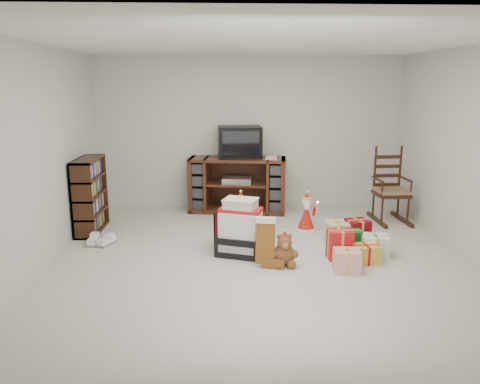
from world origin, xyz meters
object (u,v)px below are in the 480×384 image
teddy_bear (284,252)px  mrs_claus_figurine (241,217)px  bookshelf (90,196)px  tv_stand (237,185)px  rocking_chair (390,195)px  gift_cluster (353,244)px  sneaker_pair (100,241)px  red_suitcase (229,230)px  santa_figurine (306,216)px  crt_television (240,142)px  gift_pile (241,231)px

teddy_bear → mrs_claus_figurine: (-0.45, 1.24, 0.06)m
bookshelf → teddy_bear: 2.95m
tv_stand → rocking_chair: rocking_chair is taller
bookshelf → gift_cluster: bookshelf is taller
tv_stand → sneaker_pair: 2.47m
sneaker_pair → mrs_claus_figurine: bearing=23.8°
red_suitcase → gift_cluster: (1.51, -0.37, -0.09)m
santa_figurine → mrs_claus_figurine: bearing=-176.2°
santa_figurine → tv_stand: bearing=131.1°
sneaker_pair → crt_television: size_ratio=0.50×
bookshelf → red_suitcase: (1.95, -0.74, -0.28)m
teddy_bear → sneaker_pair: teddy_bear is taller
red_suitcase → mrs_claus_figurine: bearing=52.9°
crt_television → santa_figurine: bearing=-53.1°
tv_stand → rocking_chair: 2.39m
gift_cluster → teddy_bear: bearing=-160.9°
gift_cluster → santa_figurine: bearing=112.1°
rocking_chair → santa_figurine: (-1.36, -0.45, -0.19)m
red_suitcase → crt_television: size_ratio=0.74×
bookshelf → mrs_claus_figurine: bearing=-4.8°
teddy_bear → mrs_claus_figurine: bearing=109.8°
mrs_claus_figurine → gift_cluster: bearing=-34.7°
bookshelf → sneaker_pair: 0.81m
bookshelf → crt_television: (2.16, 1.00, 0.63)m
rocking_chair → teddy_bear: bearing=-138.9°
santa_figurine → gift_cluster: 1.07m
gift_pile → mrs_claus_figurine: bearing=107.1°
red_suitcase → teddy_bear: (0.62, -0.68, -0.06)m
gift_pile → teddy_bear: 0.63m
bookshelf → santa_figurine: bookshelf is taller
teddy_bear → santa_figurine: santa_figurine is taller
teddy_bear → santa_figurine: bearing=69.2°
rocking_chair → sneaker_pair: 4.28m
tv_stand → gift_pile: tv_stand is taller
santa_figurine → bookshelf: bearing=177.8°
tv_stand → bookshelf: 2.33m
bookshelf → gift_cluster: size_ratio=0.90×
rocking_chair → red_suitcase: 2.70m
gift_pile → santa_figurine: gift_pile is taller
teddy_bear → gift_pile: bearing=142.3°
tv_stand → santa_figurine: 1.45m
santa_figurine → mrs_claus_figurine: size_ratio=0.94×
bookshelf → crt_television: bearing=24.9°
gift_pile → crt_television: crt_television is taller
rocking_chair → tv_stand: bearing=162.3°
gift_pile → red_suitcase: 0.34m
red_suitcase → sneaker_pair: (-1.69, 0.13, -0.18)m
teddy_bear → crt_television: bearing=99.6°
gift_cluster → crt_television: crt_television is taller
rocking_chair → gift_pile: (-2.34, -1.38, -0.10)m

